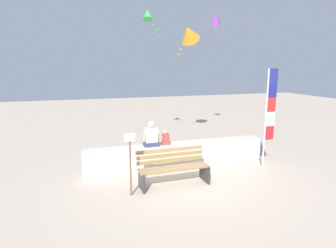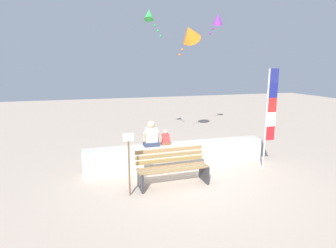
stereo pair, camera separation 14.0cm
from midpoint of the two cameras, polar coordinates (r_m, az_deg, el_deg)
ground_plane at (r=7.70m, az=3.83°, el=-10.87°), size 40.00×40.00×0.00m
seawall_ledge at (r=8.44m, az=1.40°, el=-6.24°), size 5.41×0.47×0.71m
park_bench at (r=7.21m, az=0.47°, el=-8.80°), size 1.81×0.64×0.88m
person_adult at (r=8.05m, az=-3.90°, el=-2.46°), size 0.47×0.34×0.72m
person_child at (r=8.19m, az=-1.00°, el=-2.99°), size 0.28×0.21×0.44m
flag_banner at (r=8.59m, az=19.18°, el=2.44°), size 0.33×0.05×2.87m
kite_purple at (r=12.01m, az=9.30°, el=20.05°), size 0.59×0.63×0.86m
kite_green at (r=10.44m, az=-4.44°, el=21.03°), size 0.66×0.55×1.00m
kite_orange at (r=10.36m, az=3.81°, el=17.71°), size 1.04×1.04×1.18m
sign_post at (r=6.50m, az=-8.21°, el=-7.15°), size 0.24×0.05×1.48m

